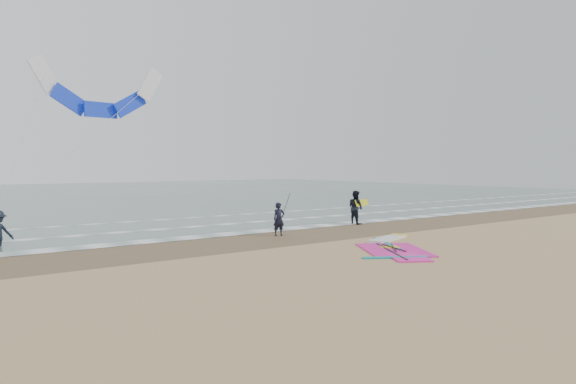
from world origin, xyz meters
TOP-DOWN VIEW (x-y plane):
  - ground at (0.00, 0.00)m, footprint 120.00×120.00m
  - sea_water at (0.00, 48.00)m, footprint 120.00×80.00m
  - wet_sand_band at (0.00, 6.00)m, footprint 120.00×5.00m
  - foam_waterline at (0.00, 10.44)m, footprint 120.00×9.15m
  - windsurf_rig at (1.53, 0.69)m, footprint 5.77×5.47m
  - person_standing at (-0.29, 6.39)m, footprint 0.65×0.49m
  - person_walking at (6.15, 7.81)m, footprint 0.78×0.98m
  - held_pole at (0.01, 6.39)m, footprint 0.17×0.86m
  - carried_kiteboard at (6.55, 7.71)m, footprint 1.30×0.51m
  - surf_kite at (-6.71, 12.98)m, footprint 8.41×2.76m

SIDE VIEW (x-z plane):
  - ground at x=0.00m, z-range 0.00..0.00m
  - wet_sand_band at x=0.00m, z-range 0.00..0.01m
  - sea_water at x=0.00m, z-range 0.00..0.02m
  - foam_waterline at x=0.00m, z-range 0.02..0.04m
  - windsurf_rig at x=1.53m, z-range -0.03..0.11m
  - person_standing at x=-0.29m, z-range 0.00..1.62m
  - person_walking at x=6.15m, z-range 0.00..1.95m
  - held_pole at x=0.01m, z-range 0.28..2.10m
  - carried_kiteboard at x=6.55m, z-range 1.04..1.43m
  - surf_kite at x=-6.71m, z-range 3.27..10.67m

